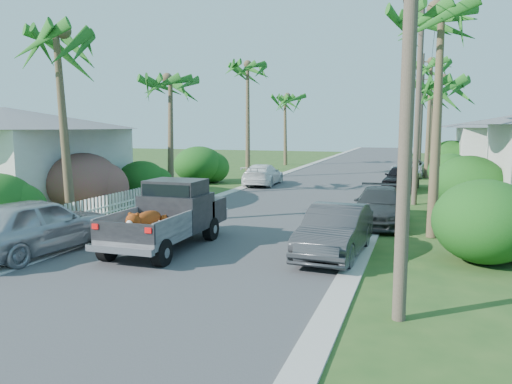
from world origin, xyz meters
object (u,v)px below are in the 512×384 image
(parked_car_rf, at_px, (401,178))
(utility_pole_d, at_px, (421,117))
(parked_car_lf, at_px, (263,175))
(palm_r_c, at_px, (431,62))
(house_left, at_px, (5,160))
(pickup_truck, at_px, (172,214))
(palm_l_d, at_px, (285,96))
(parked_car_rd, at_px, (409,168))
(utility_pole_b, at_px, (418,107))
(parked_car_ln, at_px, (36,226))
(palm_r_b, at_px, (441,81))
(utility_pole_a, at_px, (408,79))
(palm_l_b, at_px, (169,79))
(palm_l_c, at_px, (248,65))
(parked_car_rn, at_px, (335,231))
(utility_pole_c, at_px, (420,114))
(palm_r_d, at_px, (432,94))
(palm_l_a, at_px, (59,33))
(parked_car_rm, at_px, (380,206))
(palm_r_a, at_px, (442,10))

(parked_car_rf, bearing_deg, utility_pole_d, 94.73)
(parked_car_lf, bearing_deg, parked_car_rf, 178.39)
(palm_r_c, relative_size, house_left, 1.04)
(pickup_truck, height_order, palm_l_d, palm_l_d)
(parked_car_rd, height_order, utility_pole_b, utility_pole_b)
(parked_car_ln, height_order, palm_r_b, palm_r_b)
(palm_l_d, bearing_deg, utility_pole_a, -71.42)
(palm_l_b, xyz_separation_m, house_left, (-6.20, -5.00, -4.03))
(parked_car_rf, distance_m, house_left, 21.09)
(parked_car_lf, distance_m, palm_l_c, 8.60)
(palm_l_b, height_order, utility_pole_a, utility_pole_a)
(parked_car_rn, relative_size, utility_pole_a, 0.49)
(utility_pole_a, xyz_separation_m, utility_pole_c, (0.00, 30.00, 0.00))
(parked_car_rn, xyz_separation_m, utility_pole_d, (2.00, 40.61, 3.88))
(utility_pole_b, bearing_deg, parked_car_rf, 98.92)
(parked_car_lf, bearing_deg, parked_car_rd, -138.71)
(palm_l_b, bearing_deg, house_left, -141.12)
(parked_car_rn, distance_m, utility_pole_b, 11.47)
(palm_r_b, bearing_deg, palm_r_d, 90.23)
(utility_pole_b, bearing_deg, palm_l_b, -175.39)
(parked_car_rn, distance_m, house_left, 17.28)
(palm_r_c, bearing_deg, parked_car_lf, -140.96)
(pickup_truck, distance_m, parked_car_rd, 25.30)
(palm_l_c, distance_m, house_left, 17.54)
(parked_car_lf, xyz_separation_m, utility_pole_a, (9.20, -20.05, 3.94))
(parked_car_rf, relative_size, palm_r_d, 0.53)
(parked_car_ln, distance_m, palm_l_a, 7.04)
(parked_car_rd, height_order, house_left, house_left)
(utility_pole_d, bearing_deg, palm_l_b, -111.80)
(parked_car_rn, xyz_separation_m, palm_l_c, (-9.60, 19.61, 7.19))
(utility_pole_c, bearing_deg, utility_pole_d, 90.00)
(palm_l_c, bearing_deg, pickup_truck, -77.17)
(parked_car_rm, height_order, palm_l_b, palm_l_b)
(parked_car_ln, relative_size, palm_l_a, 0.60)
(parked_car_rm, relative_size, palm_l_d, 0.61)
(parked_car_rm, bearing_deg, palm_r_b, 70.02)
(palm_r_b, xyz_separation_m, utility_pole_d, (-1.00, 28.00, -1.35))
(pickup_truck, distance_m, palm_r_c, 26.16)
(palm_r_a, height_order, palm_r_d, palm_r_a)
(parked_car_rm, distance_m, parked_car_rf, 10.63)
(parked_car_ln, bearing_deg, palm_r_c, -104.91)
(palm_l_b, distance_m, utility_pole_a, 18.77)
(palm_l_b, height_order, utility_pole_c, utility_pole_c)
(pickup_truck, relative_size, palm_r_d, 0.64)
(pickup_truck, distance_m, palm_r_b, 16.06)
(parked_car_rf, relative_size, palm_l_b, 0.58)
(palm_r_a, relative_size, palm_r_d, 1.09)
(palm_r_d, distance_m, utility_pole_c, 12.22)
(palm_r_c, bearing_deg, utility_pole_a, -91.23)
(parked_car_rm, distance_m, utility_pole_d, 35.59)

